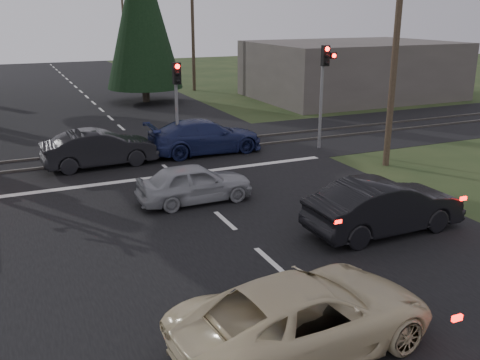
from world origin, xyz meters
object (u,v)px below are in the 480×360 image
utility_pole_near (395,49)px  silver_car (195,183)px  dark_car_far (100,149)px  utility_pole_far (123,23)px  traffic_signal_right (325,77)px  blue_sedan (205,137)px  traffic_signal_center (177,93)px  dark_hatchback (384,206)px  utility_pole_mid (193,30)px  cream_coupe (305,316)px

utility_pole_near → silver_car: bearing=-173.5°
utility_pole_near → dark_car_far: utility_pole_near is taller
utility_pole_far → silver_car: bearing=-99.9°
utility_pole_far → dark_car_far: 45.82m
traffic_signal_right → blue_sedan: bearing=164.2°
silver_car → dark_car_far: bearing=19.8°
silver_car → blue_sedan: bearing=-24.3°
traffic_signal_center → blue_sedan: (1.32, 0.28, -2.05)m
dark_hatchback → blue_sedan: (-1.55, 10.59, -0.02)m
traffic_signal_right → utility_pole_near: bearing=-74.7°
blue_sedan → dark_car_far: size_ratio=1.14×
traffic_signal_right → utility_pole_near: utility_pole_near is taller
traffic_signal_center → dark_car_far: traffic_signal_center is taller
utility_pole_near → utility_pole_far: bearing=90.0°
dark_hatchback → blue_sedan: dark_hatchback is taller
dark_hatchback → silver_car: 6.22m
traffic_signal_center → utility_pole_far: 44.99m
traffic_signal_right → dark_hatchback: traffic_signal_right is taller
traffic_signal_center → dark_hatchback: traffic_signal_center is taller
traffic_signal_right → utility_pole_mid: bearing=87.3°
traffic_signal_right → silver_car: traffic_signal_right is taller
utility_pole_far → dark_hatchback: 54.97m
traffic_signal_center → dark_car_far: bearing=-179.9°
utility_pole_mid → blue_sedan: 20.41m
utility_pole_far → blue_sedan: (-6.18, -44.05, -3.97)m
traffic_signal_center → silver_car: (-1.27, -5.68, -2.15)m
utility_pole_mid → dark_hatchback: 30.25m
utility_pole_near → traffic_signal_center: bearing=148.0°
traffic_signal_center → utility_pole_far: bearing=80.4°
utility_pole_far → cream_coupe: size_ratio=1.74×
cream_coupe → blue_sedan: (3.44, 14.57, 0.04)m
cream_coupe → dark_car_far: 14.35m
cream_coupe → blue_sedan: size_ratio=0.99×
utility_pole_mid → dark_car_far: 22.54m
dark_hatchback → dark_car_far: dark_hatchback is taller
cream_coupe → dark_car_far: bearing=-0.3°
traffic_signal_center → utility_pole_near: (7.50, -4.68, 1.92)m
utility_pole_mid → silver_car: size_ratio=2.33×
utility_pole_mid → cream_coupe: utility_pole_mid is taller
cream_coupe → dark_hatchback: size_ratio=1.09×
traffic_signal_center → utility_pole_mid: (7.50, 19.32, 1.92)m
utility_pole_near → dark_car_far: 12.50m
dark_car_far → cream_coupe: bearing=-177.8°
traffic_signal_right → dark_car_far: 10.34m
traffic_signal_right → dark_hatchback: (-3.67, -9.11, -2.53)m
utility_pole_near → utility_pole_far: 49.00m
cream_coupe → dark_hatchback: 6.38m
traffic_signal_center → blue_sedan: traffic_signal_center is taller
utility_pole_far → utility_pole_mid: bearing=-90.0°
traffic_signal_right → utility_pole_near: (0.95, -3.47, 1.41)m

